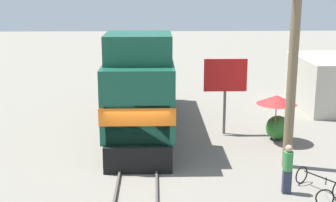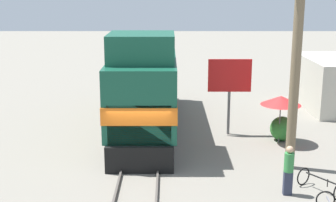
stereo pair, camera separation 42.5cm
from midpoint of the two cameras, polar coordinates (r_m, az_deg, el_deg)
The scene contains 10 objects.
ground_plane at distance 19.42m, azimuth -2.94°, elevation -7.79°, with size 120.00×120.00×0.00m, color slate.
rail_near at distance 19.44m, azimuth -5.08°, elevation -7.57°, with size 0.08×39.70×0.15m, color #4C4742.
rail_far at distance 19.37m, azimuth -0.81°, elevation -7.59°, with size 0.08×39.70×0.15m, color #4C4742.
locomotive at distance 23.63m, azimuth -2.45°, elevation 1.68°, with size 2.98×12.86×5.23m.
utility_pole at distance 18.68m, azimuth 15.74°, elevation 5.11°, with size 1.80×0.38×8.83m.
vendor_umbrella at distance 22.15m, azimuth 13.89°, elevation 0.08°, with size 1.86×1.86×2.26m.
billboard_sign at distance 22.87m, azimuth 7.80°, elevation 2.62°, with size 2.10×0.12×3.75m.
shrub_cluster at distance 22.93m, azimuth 14.03°, elevation -3.26°, with size 1.16×1.16×1.16m, color #2D722D.
person_bystander at distance 17.00m, azimuth 14.95°, elevation -7.91°, with size 0.34×0.34×1.80m.
bicycle at distance 17.74m, azimuth 18.56°, elevation -9.46°, with size 1.47×1.70×0.68m.
Camera 2 is at (1.12, -18.05, 7.11)m, focal length 50.00 mm.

